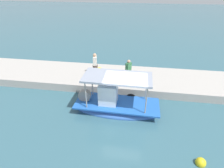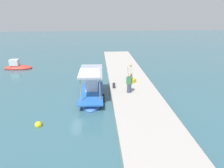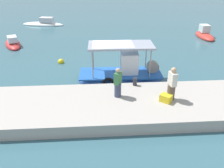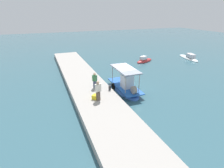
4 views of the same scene
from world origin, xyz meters
The scene contains 10 objects.
ground_plane centered at (0.00, 0.00, 0.00)m, with size 120.00×120.00×0.00m, color #36606C.
dock_quay centered at (0.00, -4.25, 0.31)m, with size 36.00×4.06×0.63m, color #ADA79F.
main_fishing_boat centered at (0.61, -0.57, 0.44)m, with size 5.59×2.11×2.84m.
fisherman_near_bollard centered at (2.74, -4.24, 1.44)m, with size 0.46×0.55×1.79m.
fisherman_by_crate centered at (0.04, -3.74, 1.36)m, with size 0.50×0.52×1.62m.
mooring_bollard centered at (1.15, -2.53, 0.86)m, with size 0.24×0.24×0.47m, color #2D2D33.
cargo_crate centered at (2.44, -4.45, 0.82)m, with size 0.55×0.44×0.39m, color yellow.
marker_buoy centered at (-3.84, 2.87, 0.09)m, with size 0.47×0.47×0.47m.
moored_boat_mid centered at (-8.96, 7.67, 0.17)m, with size 2.70×3.94×1.23m.
moored_boat_far centered at (-7.68, 16.14, 0.16)m, with size 5.54×2.58×1.24m.
Camera 4 is at (16.41, -8.35, 8.02)m, focal length 28.52 mm.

